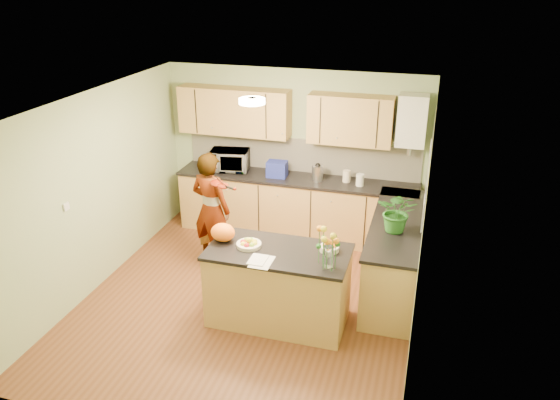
# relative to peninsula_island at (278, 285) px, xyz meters

# --- Properties ---
(floor) EXTENTS (4.50, 4.50, 0.00)m
(floor) POSITION_rel_peninsula_island_xyz_m (-0.47, 0.26, -0.46)
(floor) COLOR brown
(floor) RESTS_ON ground
(ceiling) EXTENTS (4.00, 4.50, 0.02)m
(ceiling) POSITION_rel_peninsula_island_xyz_m (-0.47, 0.26, 2.04)
(ceiling) COLOR white
(ceiling) RESTS_ON wall_back
(wall_back) EXTENTS (4.00, 0.02, 2.50)m
(wall_back) POSITION_rel_peninsula_island_xyz_m (-0.47, 2.51, 0.79)
(wall_back) COLOR #96B07D
(wall_back) RESTS_ON floor
(wall_front) EXTENTS (4.00, 0.02, 2.50)m
(wall_front) POSITION_rel_peninsula_island_xyz_m (-0.47, -1.99, 0.79)
(wall_front) COLOR #96B07D
(wall_front) RESTS_ON floor
(wall_left) EXTENTS (0.02, 4.50, 2.50)m
(wall_left) POSITION_rel_peninsula_island_xyz_m (-2.47, 0.26, 0.79)
(wall_left) COLOR #96B07D
(wall_left) RESTS_ON floor
(wall_right) EXTENTS (0.02, 4.50, 2.50)m
(wall_right) POSITION_rel_peninsula_island_xyz_m (1.53, 0.26, 0.79)
(wall_right) COLOR #96B07D
(wall_right) RESTS_ON floor
(back_counter) EXTENTS (3.64, 0.62, 0.94)m
(back_counter) POSITION_rel_peninsula_island_xyz_m (-0.37, 2.21, 0.01)
(back_counter) COLOR #A27C40
(back_counter) RESTS_ON floor
(right_counter) EXTENTS (0.62, 2.24, 0.94)m
(right_counter) POSITION_rel_peninsula_island_xyz_m (1.23, 1.11, 0.01)
(right_counter) COLOR #A27C40
(right_counter) RESTS_ON floor
(splashback) EXTENTS (3.60, 0.02, 0.52)m
(splashback) POSITION_rel_peninsula_island_xyz_m (-0.37, 2.50, 0.74)
(splashback) COLOR beige
(splashback) RESTS_ON back_counter
(upper_cabinets) EXTENTS (3.20, 0.34, 0.70)m
(upper_cabinets) POSITION_rel_peninsula_island_xyz_m (-0.65, 2.34, 1.39)
(upper_cabinets) COLOR #A27C40
(upper_cabinets) RESTS_ON wall_back
(boiler) EXTENTS (0.40, 0.30, 0.86)m
(boiler) POSITION_rel_peninsula_island_xyz_m (1.23, 2.35, 1.43)
(boiler) COLOR white
(boiler) RESTS_ON wall_back
(window_right) EXTENTS (0.01, 1.30, 1.05)m
(window_right) POSITION_rel_peninsula_island_xyz_m (1.52, 0.86, 1.09)
(window_right) COLOR white
(window_right) RESTS_ON wall_right
(light_switch) EXTENTS (0.02, 0.09, 0.09)m
(light_switch) POSITION_rel_peninsula_island_xyz_m (-2.46, -0.34, 0.84)
(light_switch) COLOR white
(light_switch) RESTS_ON wall_left
(ceiling_lamp) EXTENTS (0.30, 0.30, 0.07)m
(ceiling_lamp) POSITION_rel_peninsula_island_xyz_m (-0.47, 0.56, 2.00)
(ceiling_lamp) COLOR #FFEABF
(ceiling_lamp) RESTS_ON ceiling
(peninsula_island) EXTENTS (1.61, 0.82, 0.92)m
(peninsula_island) POSITION_rel_peninsula_island_xyz_m (0.00, 0.00, 0.00)
(peninsula_island) COLOR #A27C40
(peninsula_island) RESTS_ON floor
(fruit_dish) EXTENTS (0.28, 0.28, 0.10)m
(fruit_dish) POSITION_rel_peninsula_island_xyz_m (-0.35, 0.00, 0.50)
(fruit_dish) COLOR beige
(fruit_dish) RESTS_ON peninsula_island
(orange_bowl) EXTENTS (0.22, 0.22, 0.13)m
(orange_bowl) POSITION_rel_peninsula_island_xyz_m (0.55, 0.15, 0.51)
(orange_bowl) COLOR beige
(orange_bowl) RESTS_ON peninsula_island
(flower_vase) EXTENTS (0.27, 0.27, 0.50)m
(flower_vase) POSITION_rel_peninsula_island_xyz_m (0.60, -0.18, 0.79)
(flower_vase) COLOR silver
(flower_vase) RESTS_ON peninsula_island
(orange_bag) EXTENTS (0.36, 0.34, 0.21)m
(orange_bag) POSITION_rel_peninsula_island_xyz_m (-0.68, 0.05, 0.57)
(orange_bag) COLOR orange
(orange_bag) RESTS_ON peninsula_island
(papers) EXTENTS (0.23, 0.31, 0.01)m
(papers) POSITION_rel_peninsula_island_xyz_m (-0.10, -0.30, 0.47)
(papers) COLOR white
(papers) RESTS_ON peninsula_island
(violinist) EXTENTS (0.67, 0.52, 1.62)m
(violinist) POSITION_rel_peninsula_island_xyz_m (-1.27, 1.06, 0.35)
(violinist) COLOR #ECBB90
(violinist) RESTS_ON floor
(violin) EXTENTS (0.58, 0.51, 0.15)m
(violin) POSITION_rel_peninsula_island_xyz_m (-1.07, 0.84, 0.83)
(violin) COLOR #4B0804
(violin) RESTS_ON violinist
(microwave) EXTENTS (0.63, 0.48, 0.32)m
(microwave) POSITION_rel_peninsula_island_xyz_m (-1.44, 2.25, 0.64)
(microwave) COLOR white
(microwave) RESTS_ON back_counter
(blue_box) EXTENTS (0.30, 0.23, 0.24)m
(blue_box) POSITION_rel_peninsula_island_xyz_m (-0.66, 2.18, 0.60)
(blue_box) COLOR navy
(blue_box) RESTS_ON back_counter
(kettle) EXTENTS (0.17, 0.17, 0.31)m
(kettle) POSITION_rel_peninsula_island_xyz_m (-0.04, 2.20, 0.60)
(kettle) COLOR #B6B6BB
(kettle) RESTS_ON back_counter
(jar_cream) EXTENTS (0.14, 0.14, 0.17)m
(jar_cream) POSITION_rel_peninsula_island_xyz_m (0.38, 2.26, 0.56)
(jar_cream) COLOR beige
(jar_cream) RESTS_ON back_counter
(jar_white) EXTENTS (0.12, 0.12, 0.18)m
(jar_white) POSITION_rel_peninsula_island_xyz_m (0.59, 2.16, 0.57)
(jar_white) COLOR white
(jar_white) RESTS_ON back_counter
(potted_plant) EXTENTS (0.50, 0.45, 0.51)m
(potted_plant) POSITION_rel_peninsula_island_xyz_m (1.23, 0.82, 0.73)
(potted_plant) COLOR #276722
(potted_plant) RESTS_ON right_counter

